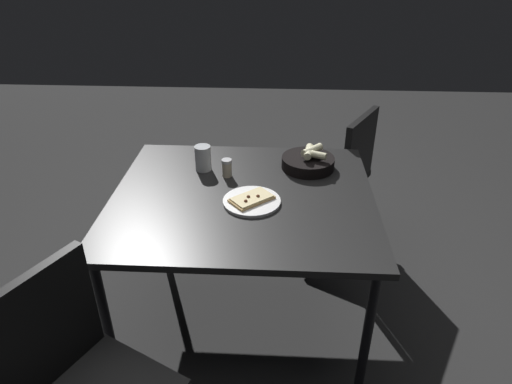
{
  "coord_description": "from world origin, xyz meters",
  "views": [
    {
      "loc": [
        -0.15,
        1.75,
        1.78
      ],
      "look_at": [
        -0.06,
        0.02,
        0.78
      ],
      "focal_mm": 31.83,
      "sensor_mm": 36.0,
      "label": 1
    }
  ],
  "objects_px": {
    "dining_table": "(243,205)",
    "beer_glass": "(203,160)",
    "bread_basket": "(308,162)",
    "chair_near": "(75,378)",
    "chair_far": "(339,170)",
    "pizza_plate": "(252,201)",
    "pepper_shaker": "(227,169)"
  },
  "relations": [
    {
      "from": "chair_near",
      "to": "pepper_shaker",
      "type": "bearing_deg",
      "value": -112.81
    },
    {
      "from": "chair_far",
      "to": "beer_glass",
      "type": "bearing_deg",
      "value": 35.77
    },
    {
      "from": "bread_basket",
      "to": "chair_far",
      "type": "distance_m",
      "value": 0.62
    },
    {
      "from": "dining_table",
      "to": "beer_glass",
      "type": "relative_size",
      "value": 9.37
    },
    {
      "from": "pizza_plate",
      "to": "chair_near",
      "type": "xyz_separation_m",
      "value": [
        0.54,
        0.73,
        -0.26
      ]
    },
    {
      "from": "pizza_plate",
      "to": "beer_glass",
      "type": "bearing_deg",
      "value": -49.66
    },
    {
      "from": "pizza_plate",
      "to": "beer_glass",
      "type": "relative_size",
      "value": 2.02
    },
    {
      "from": "beer_glass",
      "to": "chair_far",
      "type": "relative_size",
      "value": 0.14
    },
    {
      "from": "pizza_plate",
      "to": "chair_near",
      "type": "distance_m",
      "value": 0.94
    },
    {
      "from": "bread_basket",
      "to": "chair_near",
      "type": "distance_m",
      "value": 1.37
    },
    {
      "from": "bread_basket",
      "to": "chair_near",
      "type": "height_order",
      "value": "chair_near"
    },
    {
      "from": "beer_glass",
      "to": "chair_far",
      "type": "xyz_separation_m",
      "value": [
        -0.75,
        -0.54,
        -0.31
      ]
    },
    {
      "from": "bread_basket",
      "to": "beer_glass",
      "type": "xyz_separation_m",
      "value": [
        0.52,
        0.05,
        0.02
      ]
    },
    {
      "from": "bread_basket",
      "to": "chair_near",
      "type": "bearing_deg",
      "value": 53.41
    },
    {
      "from": "bread_basket",
      "to": "pepper_shaker",
      "type": "xyz_separation_m",
      "value": [
        0.39,
        0.11,
        0.0
      ]
    },
    {
      "from": "chair_near",
      "to": "pizza_plate",
      "type": "bearing_deg",
      "value": -126.65
    },
    {
      "from": "pepper_shaker",
      "to": "chair_near",
      "type": "xyz_separation_m",
      "value": [
        0.41,
        0.97,
        -0.29
      ]
    },
    {
      "from": "pizza_plate",
      "to": "beer_glass",
      "type": "distance_m",
      "value": 0.4
    },
    {
      "from": "chair_near",
      "to": "chair_far",
      "type": "distance_m",
      "value": 1.88
    },
    {
      "from": "dining_table",
      "to": "pizza_plate",
      "type": "xyz_separation_m",
      "value": [
        -0.04,
        0.07,
        0.07
      ]
    },
    {
      "from": "pepper_shaker",
      "to": "chair_far",
      "type": "bearing_deg",
      "value": -136.01
    },
    {
      "from": "pizza_plate",
      "to": "chair_far",
      "type": "relative_size",
      "value": 0.29
    },
    {
      "from": "bread_basket",
      "to": "beer_glass",
      "type": "relative_size",
      "value": 2.09
    },
    {
      "from": "pepper_shaker",
      "to": "chair_far",
      "type": "xyz_separation_m",
      "value": [
        -0.62,
        -0.6,
        -0.3
      ]
    },
    {
      "from": "pizza_plate",
      "to": "chair_near",
      "type": "bearing_deg",
      "value": 53.35
    },
    {
      "from": "pepper_shaker",
      "to": "chair_near",
      "type": "bearing_deg",
      "value": 67.19
    },
    {
      "from": "bread_basket",
      "to": "chair_far",
      "type": "relative_size",
      "value": 0.3
    },
    {
      "from": "pizza_plate",
      "to": "chair_near",
      "type": "height_order",
      "value": "chair_near"
    },
    {
      "from": "dining_table",
      "to": "beer_glass",
      "type": "xyz_separation_m",
      "value": [
        0.21,
        -0.24,
        0.11
      ]
    },
    {
      "from": "beer_glass",
      "to": "chair_near",
      "type": "height_order",
      "value": "chair_near"
    },
    {
      "from": "dining_table",
      "to": "pizza_plate",
      "type": "height_order",
      "value": "pizza_plate"
    },
    {
      "from": "chair_near",
      "to": "chair_far",
      "type": "bearing_deg",
      "value": -123.27
    }
  ]
}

